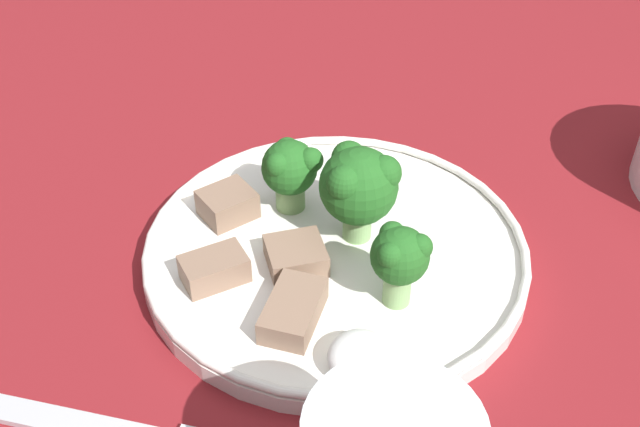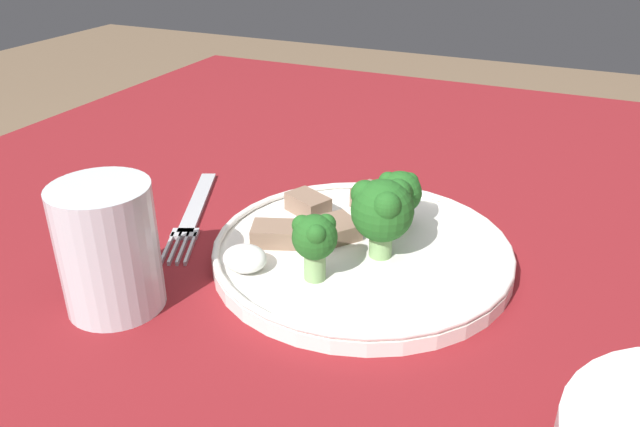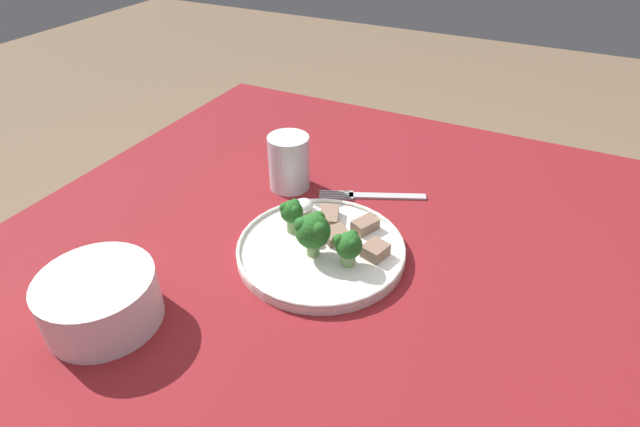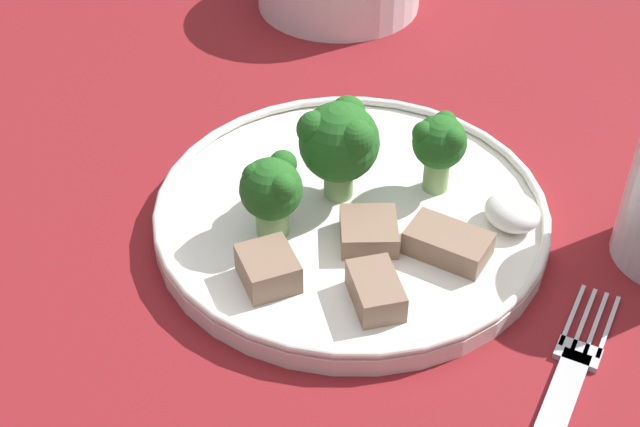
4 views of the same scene
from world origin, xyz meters
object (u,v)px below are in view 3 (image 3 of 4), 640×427
at_px(dinner_plate, 321,249).
at_px(fork, 373,196).
at_px(cream_bowl, 101,301).
at_px(drinking_glass, 289,165).

xyz_separation_m(dinner_plate, fork, (0.18, -0.01, -0.01)).
bearing_deg(cream_bowl, dinner_plate, -38.34).
relative_size(fork, cream_bowl, 1.23).
distance_m(dinner_plate, drinking_glass, 0.20).
xyz_separation_m(fork, drinking_glass, (-0.03, 0.15, 0.04)).
xyz_separation_m(dinner_plate, drinking_glass, (0.14, 0.13, 0.03)).
bearing_deg(dinner_plate, fork, -4.12).
bearing_deg(cream_bowl, drinking_glass, -7.97).
height_order(dinner_plate, cream_bowl, cream_bowl).
distance_m(dinner_plate, fork, 0.18).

